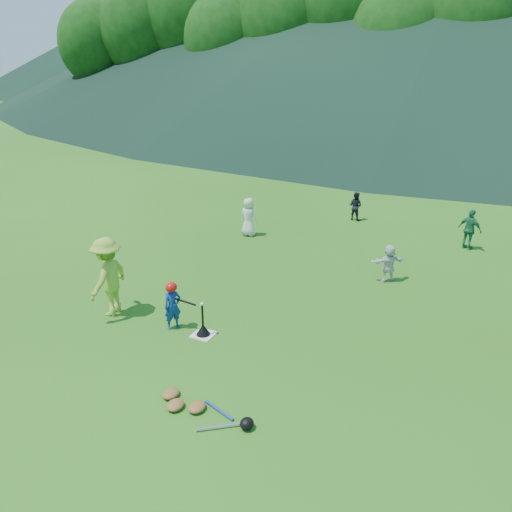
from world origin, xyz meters
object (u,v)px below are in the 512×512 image
Objects in this scene: adult_coach at (108,277)px; fielder_d at (389,263)px; equipment_pile at (196,407)px; fielder_b at (355,206)px; batting_tee at (203,330)px; home_plate at (203,335)px; fielder_c at (470,230)px; batter_child at (173,306)px; fielder_a at (249,217)px.

fielder_d is at bearing 124.00° from adult_coach.
equipment_pile is at bearing 36.96° from fielder_d.
adult_coach is at bearing 82.88° from fielder_b.
adult_coach is 2.51m from batting_tee.
adult_coach is 2.69× the size of batting_tee.
fielder_c is at bearing 60.23° from home_plate.
fielder_c is 0.69× the size of equipment_pile.
batter_child is 6.16m from fielder_a.
batter_child is 0.85× the size of fielder_c.
home_plate is at bearing -57.26° from batter_child.
adult_coach reaches higher than fielder_d.
batter_child is at bearing 132.71° from equipment_pile.
home_plate is 2.41m from equipment_pile.
home_plate is 0.12m from batting_tee.
fielder_b is at bearing 154.91° from adult_coach.
fielder_b is 11.29m from equipment_pile.
fielder_a is 8.73m from equipment_pile.
batter_child reaches higher than home_plate.
fielder_c is (4.51, 7.89, 0.61)m from home_plate.
adult_coach reaches higher than batting_tee.
fielder_d reaches higher than equipment_pile.
adult_coach reaches higher than fielder_a.
fielder_c reaches higher than batter_child.
fielder_d is at bearing 57.38° from batting_tee.
home_plate is 2.55m from adult_coach.
home_plate is 0.66× the size of batting_tee.
fielder_c is (3.89, -1.28, 0.11)m from fielder_b.
batting_tee is at bearing -57.26° from batter_child.
fielder_b is at bearing -103.35° from fielder_d.
batter_child is at bearing 92.42° from fielder_b.
batter_child is 0.58× the size of equipment_pile.
fielder_b is at bearing 86.09° from home_plate.
fielder_b is at bearing 86.09° from batting_tee.
equipment_pile is at bearing 95.60° from fielder_c.
batter_child is at bearing 104.55° from fielder_a.
equipment_pile is at bearing -60.61° from batting_tee.
fielder_a is 1.23× the size of fielder_b.
adult_coach reaches higher than home_plate.
batting_tee is at bearing 96.95° from fielder_b.
home_plate is 0.43× the size of batter_child.
batter_child is 0.84× the size of fielder_a.
fielder_a is 1.25× the size of fielder_d.
home_plate is at bearing 18.65° from fielder_d.
fielder_b is at bearing 5.76° from fielder_c.
fielder_d is at bearing -7.67° from batter_child.
equipment_pile is (1.18, -2.10, 0.06)m from home_plate.
batting_tee is at bearing 119.39° from equipment_pile.
fielder_b is 1.51× the size of batting_tee.
fielder_c is at bearing 60.23° from batting_tee.
fielder_a reaches higher than fielder_d.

